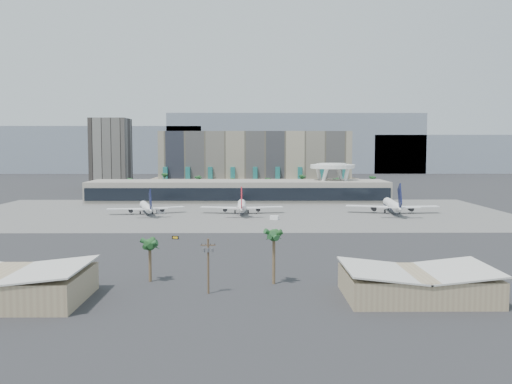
{
  "coord_description": "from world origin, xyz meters",
  "views": [
    {
      "loc": [
        7.24,
        -217.21,
        31.83
      ],
      "look_at": [
        9.49,
        40.0,
        11.12
      ],
      "focal_mm": 40.0,
      "sensor_mm": 36.0,
      "label": 1
    }
  ],
  "objects_px": {
    "airliner_centre": "(242,206)",
    "airliner_right": "(393,205)",
    "utility_pole": "(208,261)",
    "service_vehicle_a": "(161,211)",
    "taxiway_sign": "(175,238)",
    "airliner_left": "(147,207)",
    "service_vehicle_b": "(274,218)"
  },
  "relations": [
    {
      "from": "airliner_centre",
      "to": "service_vehicle_a",
      "type": "bearing_deg",
      "value": 178.04
    },
    {
      "from": "airliner_left",
      "to": "service_vehicle_a",
      "type": "height_order",
      "value": "airliner_left"
    },
    {
      "from": "airliner_right",
      "to": "utility_pole",
      "type": "bearing_deg",
      "value": -112.5
    },
    {
      "from": "airliner_left",
      "to": "service_vehicle_a",
      "type": "relative_size",
      "value": 9.2
    },
    {
      "from": "airliner_left",
      "to": "taxiway_sign",
      "type": "distance_m",
      "value": 76.04
    },
    {
      "from": "airliner_centre",
      "to": "service_vehicle_a",
      "type": "xyz_separation_m",
      "value": [
        -38.48,
        0.76,
        -2.57
      ]
    },
    {
      "from": "utility_pole",
      "to": "service_vehicle_b",
      "type": "relative_size",
      "value": 3.38
    },
    {
      "from": "service_vehicle_a",
      "to": "taxiway_sign",
      "type": "distance_m",
      "value": 76.75
    },
    {
      "from": "utility_pole",
      "to": "airliner_centre",
      "type": "relative_size",
      "value": 0.29
    },
    {
      "from": "airliner_centre",
      "to": "airliner_right",
      "type": "distance_m",
      "value": 71.63
    },
    {
      "from": "service_vehicle_a",
      "to": "airliner_centre",
      "type": "bearing_deg",
      "value": -22.1
    },
    {
      "from": "utility_pole",
      "to": "airliner_centre",
      "type": "distance_m",
      "value": 146.97
    },
    {
      "from": "airliner_right",
      "to": "service_vehicle_a",
      "type": "height_order",
      "value": "airliner_right"
    },
    {
      "from": "airliner_left",
      "to": "service_vehicle_b",
      "type": "bearing_deg",
      "value": -36.31
    },
    {
      "from": "service_vehicle_a",
      "to": "taxiway_sign",
      "type": "bearing_deg",
      "value": -98.23
    },
    {
      "from": "service_vehicle_a",
      "to": "service_vehicle_b",
      "type": "height_order",
      "value": "service_vehicle_a"
    },
    {
      "from": "airliner_right",
      "to": "service_vehicle_a",
      "type": "bearing_deg",
      "value": -175.46
    },
    {
      "from": "service_vehicle_a",
      "to": "service_vehicle_b",
      "type": "bearing_deg",
      "value": -45.02
    },
    {
      "from": "service_vehicle_b",
      "to": "airliner_right",
      "type": "bearing_deg",
      "value": 38.45
    },
    {
      "from": "utility_pole",
      "to": "service_vehicle_a",
      "type": "bearing_deg",
      "value": 102.86
    },
    {
      "from": "airliner_left",
      "to": "airliner_right",
      "type": "distance_m",
      "value": 116.29
    },
    {
      "from": "taxiway_sign",
      "to": "service_vehicle_b",
      "type": "bearing_deg",
      "value": 70.02
    },
    {
      "from": "service_vehicle_a",
      "to": "taxiway_sign",
      "type": "height_order",
      "value": "service_vehicle_a"
    },
    {
      "from": "airliner_centre",
      "to": "service_vehicle_b",
      "type": "height_order",
      "value": "airliner_centre"
    },
    {
      "from": "airliner_left",
      "to": "airliner_right",
      "type": "bearing_deg",
      "value": -15.82
    },
    {
      "from": "utility_pole",
      "to": "airliner_left",
      "type": "xyz_separation_m",
      "value": [
        -39.87,
        145.16,
        -3.87
      ]
    },
    {
      "from": "airliner_centre",
      "to": "service_vehicle_b",
      "type": "distance_m",
      "value": 27.28
    },
    {
      "from": "airliner_right",
      "to": "taxiway_sign",
      "type": "bearing_deg",
      "value": -136.56
    },
    {
      "from": "airliner_centre",
      "to": "service_vehicle_a",
      "type": "relative_size",
      "value": 10.23
    },
    {
      "from": "airliner_left",
      "to": "airliner_right",
      "type": "xyz_separation_m",
      "value": [
        116.28,
        1.55,
        0.68
      ]
    },
    {
      "from": "utility_pole",
      "to": "airliner_left",
      "type": "bearing_deg",
      "value": 105.36
    },
    {
      "from": "utility_pole",
      "to": "airliner_left",
      "type": "distance_m",
      "value": 150.58
    }
  ]
}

